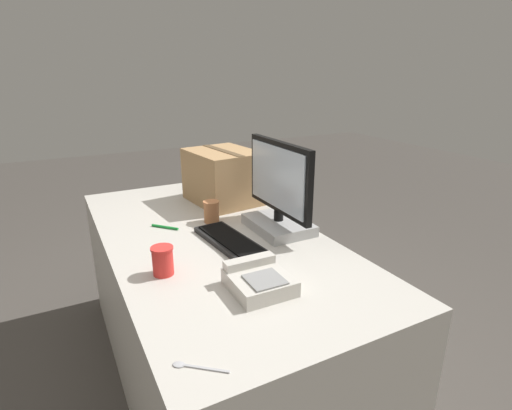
{
  "coord_description": "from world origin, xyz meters",
  "views": [
    {
      "loc": [
        1.56,
        -0.59,
        1.46
      ],
      "look_at": [
        0.11,
        0.17,
        0.9
      ],
      "focal_mm": 28.0,
      "sensor_mm": 36.0,
      "label": 1
    }
  ],
  "objects_px": {
    "monitor": "(279,197)",
    "desk_phone": "(259,280)",
    "spoon": "(192,366)",
    "paper_cup_left": "(211,212)",
    "keyboard": "(232,242)",
    "paper_cup_right": "(163,261)",
    "cardboard_box": "(223,176)",
    "pen_marker": "(165,227)"
  },
  "relations": [
    {
      "from": "spoon",
      "to": "cardboard_box",
      "type": "relative_size",
      "value": 0.29
    },
    {
      "from": "monitor",
      "to": "paper_cup_right",
      "type": "distance_m",
      "value": 0.62
    },
    {
      "from": "monitor",
      "to": "cardboard_box",
      "type": "bearing_deg",
      "value": -173.83
    },
    {
      "from": "keyboard",
      "to": "paper_cup_right",
      "type": "distance_m",
      "value": 0.35
    },
    {
      "from": "paper_cup_right",
      "to": "monitor",
      "type": "bearing_deg",
      "value": 106.39
    },
    {
      "from": "desk_phone",
      "to": "cardboard_box",
      "type": "height_order",
      "value": "cardboard_box"
    },
    {
      "from": "paper_cup_right",
      "to": "cardboard_box",
      "type": "height_order",
      "value": "cardboard_box"
    },
    {
      "from": "paper_cup_left",
      "to": "cardboard_box",
      "type": "bearing_deg",
      "value": 146.31
    },
    {
      "from": "paper_cup_left",
      "to": "cardboard_box",
      "type": "height_order",
      "value": "cardboard_box"
    },
    {
      "from": "keyboard",
      "to": "monitor",
      "type": "bearing_deg",
      "value": 96.19
    },
    {
      "from": "monitor",
      "to": "desk_phone",
      "type": "relative_size",
      "value": 2.29
    },
    {
      "from": "keyboard",
      "to": "spoon",
      "type": "distance_m",
      "value": 0.74
    },
    {
      "from": "monitor",
      "to": "pen_marker",
      "type": "distance_m",
      "value": 0.55
    },
    {
      "from": "paper_cup_left",
      "to": "desk_phone",
      "type": "bearing_deg",
      "value": -7.83
    },
    {
      "from": "monitor",
      "to": "pen_marker",
      "type": "bearing_deg",
      "value": -119.44
    },
    {
      "from": "paper_cup_right",
      "to": "desk_phone",
      "type": "bearing_deg",
      "value": 45.94
    },
    {
      "from": "monitor",
      "to": "spoon",
      "type": "xyz_separation_m",
      "value": [
        0.68,
        -0.66,
        -0.16
      ]
    },
    {
      "from": "keyboard",
      "to": "paper_cup_right",
      "type": "relative_size",
      "value": 4.18
    },
    {
      "from": "desk_phone",
      "to": "paper_cup_right",
      "type": "height_order",
      "value": "paper_cup_right"
    },
    {
      "from": "desk_phone",
      "to": "pen_marker",
      "type": "distance_m",
      "value": 0.7
    },
    {
      "from": "spoon",
      "to": "pen_marker",
      "type": "bearing_deg",
      "value": -62.19
    },
    {
      "from": "monitor",
      "to": "keyboard",
      "type": "bearing_deg",
      "value": -78.4
    },
    {
      "from": "keyboard",
      "to": "desk_phone",
      "type": "relative_size",
      "value": 2.12
    },
    {
      "from": "desk_phone",
      "to": "monitor",
      "type": "bearing_deg",
      "value": 142.93
    },
    {
      "from": "keyboard",
      "to": "paper_cup_left",
      "type": "height_order",
      "value": "paper_cup_left"
    },
    {
      "from": "spoon",
      "to": "monitor",
      "type": "bearing_deg",
      "value": -94.59
    },
    {
      "from": "pen_marker",
      "to": "monitor",
      "type": "bearing_deg",
      "value": -161.46
    },
    {
      "from": "spoon",
      "to": "cardboard_box",
      "type": "xyz_separation_m",
      "value": [
        -1.19,
        0.6,
        0.14
      ]
    },
    {
      "from": "paper_cup_right",
      "to": "paper_cup_left",
      "type": "bearing_deg",
      "value": 139.36
    },
    {
      "from": "monitor",
      "to": "cardboard_box",
      "type": "height_order",
      "value": "monitor"
    },
    {
      "from": "monitor",
      "to": "paper_cup_left",
      "type": "height_order",
      "value": "monitor"
    },
    {
      "from": "cardboard_box",
      "to": "monitor",
      "type": "bearing_deg",
      "value": 6.17
    },
    {
      "from": "monitor",
      "to": "desk_phone",
      "type": "height_order",
      "value": "monitor"
    },
    {
      "from": "keyboard",
      "to": "desk_phone",
      "type": "height_order",
      "value": "desk_phone"
    },
    {
      "from": "spoon",
      "to": "pen_marker",
      "type": "xyz_separation_m",
      "value": [
        -0.94,
        0.19,
        0.0
      ]
    },
    {
      "from": "pen_marker",
      "to": "paper_cup_left",
      "type": "bearing_deg",
      "value": -138.78
    },
    {
      "from": "desk_phone",
      "to": "cardboard_box",
      "type": "distance_m",
      "value": 0.98
    },
    {
      "from": "spoon",
      "to": "keyboard",
      "type": "bearing_deg",
      "value": -82.77
    },
    {
      "from": "pen_marker",
      "to": "spoon",
      "type": "bearing_deg",
      "value": 126.42
    },
    {
      "from": "keyboard",
      "to": "pen_marker",
      "type": "xyz_separation_m",
      "value": [
        -0.32,
        -0.2,
        -0.01
      ]
    },
    {
      "from": "spoon",
      "to": "paper_cup_right",
      "type": "bearing_deg",
      "value": -58.28
    },
    {
      "from": "paper_cup_left",
      "to": "pen_marker",
      "type": "bearing_deg",
      "value": -96.75
    }
  ]
}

